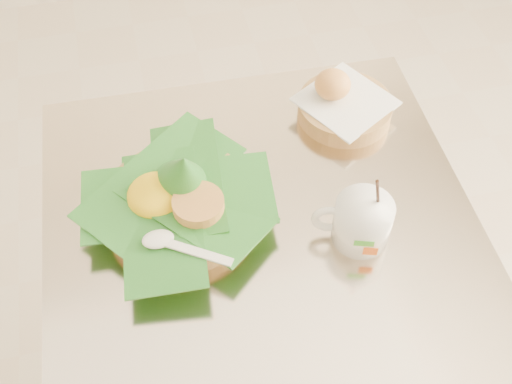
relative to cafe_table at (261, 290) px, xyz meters
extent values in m
cylinder|color=gray|center=(0.00, 0.00, -0.16)|extent=(0.07, 0.07, 0.69)
cube|color=beige|center=(0.00, 0.00, 0.21)|extent=(0.72, 0.72, 0.03)
cylinder|color=tan|center=(-0.13, 0.05, 0.24)|extent=(0.24, 0.24, 0.04)
cone|color=#1B5E1F|center=(-0.11, 0.06, 0.31)|extent=(0.12, 0.14, 0.13)
ellipsoid|color=yellow|center=(-0.16, 0.06, 0.27)|extent=(0.09, 0.09, 0.05)
cylinder|color=#CC9347|center=(-0.10, 0.01, 0.28)|extent=(0.08, 0.08, 0.02)
cylinder|color=tan|center=(0.21, 0.20, 0.24)|extent=(0.17, 0.17, 0.03)
cube|color=white|center=(0.21, 0.20, 0.26)|extent=(0.20, 0.20, 0.01)
ellipsoid|color=#B76D2A|center=(0.19, 0.22, 0.29)|extent=(0.07, 0.07, 0.05)
cylinder|color=white|center=(0.15, -0.06, 0.26)|extent=(0.09, 0.09, 0.08)
torus|color=white|center=(0.10, -0.05, 0.26)|extent=(0.06, 0.03, 0.06)
cylinder|color=#502F16|center=(0.15, -0.06, 0.30)|extent=(0.08, 0.08, 0.01)
cylinder|color=black|center=(0.16, -0.06, 0.32)|extent=(0.04, 0.04, 0.12)
cube|color=green|center=(0.13, -0.11, 0.27)|extent=(0.03, 0.01, 0.01)
cube|color=orange|center=(0.14, -0.11, 0.25)|extent=(0.02, 0.01, 0.02)
camera|label=1|loc=(-0.15, -0.59, 1.07)|focal=45.00mm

